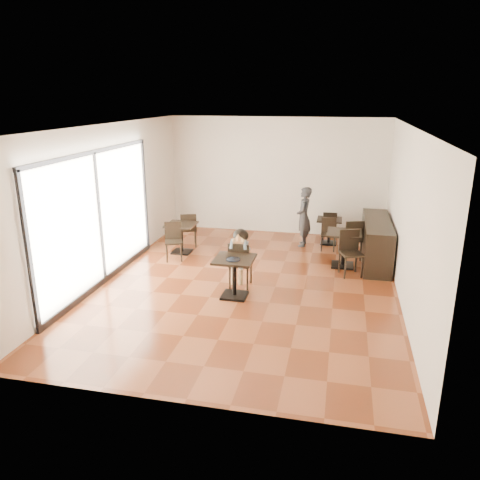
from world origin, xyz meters
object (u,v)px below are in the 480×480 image
(chair_mid_a, at_px, (351,239))
(chair_back_a, at_px, (329,226))
(child, at_px, (241,258))
(adult_patron, at_px, (304,217))
(chair_mid_b, at_px, (351,254))
(cafe_table_mid, at_px, (343,249))
(child_table, at_px, (234,277))
(chair_left_b, at_px, (174,242))
(child_chair, at_px, (241,264))
(chair_back_b, at_px, (328,235))
(chair_left_a, at_px, (188,229))
(cafe_table_back, at_px, (329,231))
(cafe_table_left, at_px, (181,238))

(chair_mid_a, xyz_separation_m, chair_back_a, (-0.55, 1.41, -0.09))
(child, xyz_separation_m, adult_patron, (1.01, 2.98, 0.17))
(chair_mid_a, xyz_separation_m, chair_mid_b, (0.00, -1.10, 0.00))
(chair_mid_a, distance_m, chair_back_a, 1.51)
(child, distance_m, cafe_table_mid, 2.62)
(child_table, distance_m, chair_left_b, 2.57)
(child_chair, height_order, chair_mid_a, chair_mid_a)
(chair_left_b, bearing_deg, chair_mid_b, -22.68)
(cafe_table_mid, distance_m, chair_back_b, 1.17)
(chair_left_a, bearing_deg, chair_mid_b, 142.38)
(cafe_table_back, xyz_separation_m, chair_left_b, (-3.53, -2.07, 0.11))
(cafe_table_back, relative_size, chair_left_b, 0.75)
(cafe_table_mid, xyz_separation_m, chair_left_b, (-3.92, -0.42, 0.04))
(chair_mid_b, relative_size, chair_left_a, 1.10)
(chair_mid_b, height_order, chair_left_b, chair_mid_b)
(child_table, distance_m, cafe_table_left, 2.98)
(adult_patron, height_order, cafe_table_left, adult_patron)
(adult_patron, height_order, cafe_table_mid, adult_patron)
(chair_left_a, height_order, chair_back_a, chair_left_a)
(chair_left_a, relative_size, chair_left_b, 1.00)
(chair_left_b, bearing_deg, chair_left_a, 69.11)
(adult_patron, distance_m, chair_back_a, 0.96)
(chair_left_b, bearing_deg, cafe_table_back, 9.51)
(chair_back_a, xyz_separation_m, chair_back_b, (0.00, -0.85, 0.00))
(adult_patron, height_order, chair_left_b, adult_patron)
(child_table, height_order, chair_mid_b, chair_mid_b)
(chair_left_b, distance_m, chair_back_b, 3.85)
(chair_mid_b, bearing_deg, chair_left_b, 158.77)
(chair_back_b, bearing_deg, chair_left_a, -174.76)
(chair_left_a, bearing_deg, chair_left_b, 69.11)
(child_table, height_order, chair_back_a, chair_back_a)
(cafe_table_left, bearing_deg, chair_left_b, -90.00)
(cafe_table_mid, relative_size, cafe_table_left, 1.10)
(chair_mid_a, bearing_deg, chair_back_b, -64.67)
(cafe_table_mid, bearing_deg, chair_mid_b, -73.32)
(cafe_table_mid, relative_size, cafe_table_back, 1.21)
(child_table, bearing_deg, chair_left_b, 136.89)
(chair_back_b, bearing_deg, child_table, -118.37)
(cafe_table_back, bearing_deg, child_chair, -116.76)
(chair_left_a, bearing_deg, chair_back_b, 165.95)
(child, bearing_deg, chair_back_b, 58.80)
(chair_mid_b, distance_m, chair_left_a, 4.26)
(chair_back_a, distance_m, chair_back_b, 0.85)
(chair_mid_b, height_order, chair_back_a, chair_mid_b)
(cafe_table_mid, distance_m, cafe_table_left, 3.92)
(chair_left_a, height_order, chair_back_b, chair_left_a)
(child_table, xyz_separation_m, adult_patron, (1.01, 3.53, 0.37))
(child_table, height_order, child_chair, child_chair)
(chair_mid_b, bearing_deg, child, -173.29)
(child_chair, height_order, chair_mid_b, chair_mid_b)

